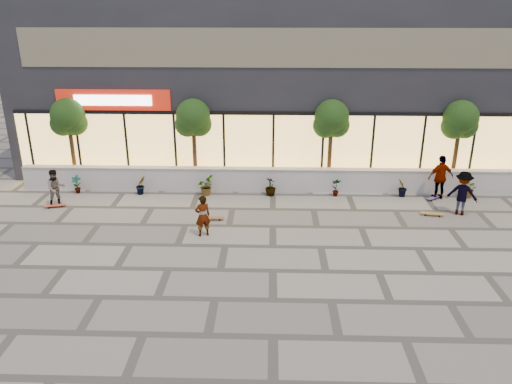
{
  "coord_description": "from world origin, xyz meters",
  "views": [
    {
      "loc": [
        -0.11,
        -13.57,
        7.81
      ],
      "look_at": [
        -0.63,
        3.43,
        1.3
      ],
      "focal_mm": 35.0,
      "sensor_mm": 36.0,
      "label": 1
    }
  ],
  "objects_px": {
    "skater_right_near": "(441,177)",
    "skateboard_left": "(55,205)",
    "skater_center": "(203,216)",
    "skater_left": "(56,188)",
    "skateboard_right_far": "(434,197)",
    "tree_midwest": "(193,120)",
    "tree_mideast": "(331,121)",
    "tree_west": "(68,119)",
    "tree_east": "(460,122)",
    "skateboard_center": "(213,218)",
    "skateboard_right_near": "(432,214)",
    "skater_right_far": "(463,193)"
  },
  "relations": [
    {
      "from": "tree_mideast",
      "to": "skater_center",
      "type": "relative_size",
      "value": 2.58
    },
    {
      "from": "skater_right_near",
      "to": "skateboard_right_near",
      "type": "xyz_separation_m",
      "value": [
        -0.79,
        -1.86,
        -0.86
      ]
    },
    {
      "from": "skateboard_right_far",
      "to": "skateboard_center",
      "type": "bearing_deg",
      "value": 156.93
    },
    {
      "from": "skater_right_near",
      "to": "skateboard_left",
      "type": "bearing_deg",
      "value": -6.34
    },
    {
      "from": "skater_center",
      "to": "skater_left",
      "type": "distance_m",
      "value": 6.79
    },
    {
      "from": "tree_mideast",
      "to": "skater_right_near",
      "type": "bearing_deg",
      "value": -17.28
    },
    {
      "from": "tree_mideast",
      "to": "skateboard_right_near",
      "type": "relative_size",
      "value": 4.4
    },
    {
      "from": "skateboard_center",
      "to": "tree_midwest",
      "type": "bearing_deg",
      "value": 106.32
    },
    {
      "from": "skater_left",
      "to": "skateboard_center",
      "type": "height_order",
      "value": "skater_left"
    },
    {
      "from": "tree_midwest",
      "to": "skateboard_right_far",
      "type": "bearing_deg",
      "value": -8.28
    },
    {
      "from": "skater_right_near",
      "to": "skateboard_right_far",
      "type": "bearing_deg",
      "value": 15.67
    },
    {
      "from": "skater_center",
      "to": "skateboard_right_far",
      "type": "height_order",
      "value": "skater_center"
    },
    {
      "from": "skater_right_far",
      "to": "tree_west",
      "type": "bearing_deg",
      "value": 14.7
    },
    {
      "from": "tree_east",
      "to": "skateboard_right_far",
      "type": "xyz_separation_m",
      "value": [
        -1.19,
        -1.5,
        -2.9
      ]
    },
    {
      "from": "tree_east",
      "to": "skater_right_far",
      "type": "bearing_deg",
      "value": -102.37
    },
    {
      "from": "tree_midwest",
      "to": "tree_mideast",
      "type": "xyz_separation_m",
      "value": [
        6.0,
        0.0,
        0.0
      ]
    },
    {
      "from": "skater_left",
      "to": "skater_right_near",
      "type": "relative_size",
      "value": 0.82
    },
    {
      "from": "tree_west",
      "to": "tree_mideast",
      "type": "xyz_separation_m",
      "value": [
        11.5,
        0.0,
        0.0
      ]
    },
    {
      "from": "tree_midwest",
      "to": "tree_east",
      "type": "xyz_separation_m",
      "value": [
        11.5,
        0.0,
        0.0
      ]
    },
    {
      "from": "tree_west",
      "to": "tree_midwest",
      "type": "distance_m",
      "value": 5.5
    },
    {
      "from": "tree_mideast",
      "to": "tree_midwest",
      "type": "bearing_deg",
      "value": 180.0
    },
    {
      "from": "skater_center",
      "to": "skater_right_near",
      "type": "relative_size",
      "value": 0.8
    },
    {
      "from": "tree_west",
      "to": "tree_east",
      "type": "height_order",
      "value": "same"
    },
    {
      "from": "skateboard_left",
      "to": "skateboard_center",
      "type": "bearing_deg",
      "value": -26.57
    },
    {
      "from": "skater_center",
      "to": "skateboard_right_far",
      "type": "xyz_separation_m",
      "value": [
        9.29,
        3.77,
        -0.68
      ]
    },
    {
      "from": "tree_midwest",
      "to": "skater_center",
      "type": "relative_size",
      "value": 2.58
    },
    {
      "from": "tree_east",
      "to": "skater_right_near",
      "type": "bearing_deg",
      "value": -125.54
    },
    {
      "from": "skateboard_left",
      "to": "tree_east",
      "type": "bearing_deg",
      "value": -7.72
    },
    {
      "from": "tree_east",
      "to": "skater_left",
      "type": "bearing_deg",
      "value": -170.83
    },
    {
      "from": "tree_west",
      "to": "skater_center",
      "type": "bearing_deg",
      "value": -38.96
    },
    {
      "from": "tree_midwest",
      "to": "skateboard_right_near",
      "type": "relative_size",
      "value": 4.4
    },
    {
      "from": "skater_center",
      "to": "skateboard_right_far",
      "type": "distance_m",
      "value": 10.05
    },
    {
      "from": "tree_mideast",
      "to": "skater_right_far",
      "type": "height_order",
      "value": "tree_mideast"
    },
    {
      "from": "tree_west",
      "to": "skater_right_near",
      "type": "height_order",
      "value": "tree_west"
    },
    {
      "from": "tree_west",
      "to": "tree_east",
      "type": "bearing_deg",
      "value": 0.0
    },
    {
      "from": "tree_mideast",
      "to": "skateboard_right_far",
      "type": "xyz_separation_m",
      "value": [
        4.31,
        -1.5,
        -2.9
      ]
    },
    {
      "from": "tree_east",
      "to": "skater_center",
      "type": "bearing_deg",
      "value": -153.29
    },
    {
      "from": "tree_midwest",
      "to": "skateboard_center",
      "type": "distance_m",
      "value": 5.04
    },
    {
      "from": "tree_midwest",
      "to": "skater_right_near",
      "type": "height_order",
      "value": "tree_midwest"
    },
    {
      "from": "tree_mideast",
      "to": "skater_center",
      "type": "distance_m",
      "value": 7.59
    },
    {
      "from": "skateboard_center",
      "to": "skater_center",
      "type": "bearing_deg",
      "value": -99.49
    },
    {
      "from": "skateboard_right_far",
      "to": "tree_west",
      "type": "bearing_deg",
      "value": 136.53
    },
    {
      "from": "tree_east",
      "to": "skateboard_right_far",
      "type": "height_order",
      "value": "tree_east"
    },
    {
      "from": "tree_midwest",
      "to": "skater_right_far",
      "type": "bearing_deg",
      "value": -15.75
    },
    {
      "from": "tree_midwest",
      "to": "skater_center",
      "type": "bearing_deg",
      "value": -79.04
    },
    {
      "from": "tree_east",
      "to": "tree_mideast",
      "type": "bearing_deg",
      "value": 180.0
    },
    {
      "from": "tree_east",
      "to": "skater_left",
      "type": "height_order",
      "value": "tree_east"
    },
    {
      "from": "skateboard_right_near",
      "to": "skateboard_left",
      "type": "bearing_deg",
      "value": -170.7
    },
    {
      "from": "tree_mideast",
      "to": "skateboard_right_far",
      "type": "bearing_deg",
      "value": -19.2
    },
    {
      "from": "skater_right_far",
      "to": "skateboard_left",
      "type": "xyz_separation_m",
      "value": [
        -16.16,
        0.18,
        -0.8
      ]
    }
  ]
}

